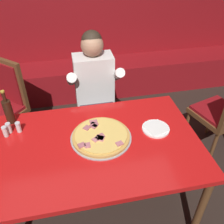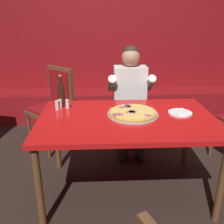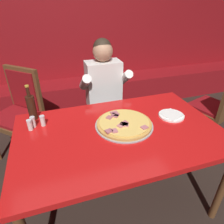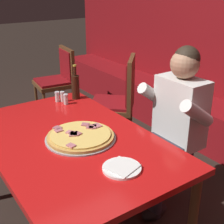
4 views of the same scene
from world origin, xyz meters
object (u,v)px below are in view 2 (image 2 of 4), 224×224
(diner_seated_blue_shirt, at_px, (131,96))
(main_dining_table, at_px, (127,125))
(beer_bottle, at_px, (61,93))
(shaker_oregano, at_px, (57,106))
(pizza, at_px, (133,113))
(shaker_black_pepper, at_px, (60,104))
(dining_chair_near_right, at_px, (54,102))
(shaker_red_pepper_flakes, at_px, (68,104))
(plate_white_paper, at_px, (180,113))

(diner_seated_blue_shirt, bearing_deg, main_dining_table, -98.84)
(beer_bottle, bearing_deg, shaker_oregano, -97.21)
(pizza, xyz_separation_m, diner_seated_blue_shirt, (0.07, 0.74, -0.08))
(main_dining_table, distance_m, shaker_black_pepper, 0.67)
(beer_bottle, distance_m, shaker_black_pepper, 0.14)
(diner_seated_blue_shirt, height_order, dining_chair_near_right, diner_seated_blue_shirt)
(main_dining_table, distance_m, shaker_red_pepper_flakes, 0.60)
(diner_seated_blue_shirt, bearing_deg, shaker_oregano, -142.82)
(plate_white_paper, bearing_deg, shaker_oregano, 172.01)
(main_dining_table, relative_size, pizza, 3.39)
(plate_white_paper, height_order, beer_bottle, beer_bottle)
(pizza, height_order, shaker_black_pepper, shaker_black_pepper)
(pizza, height_order, shaker_red_pepper_flakes, shaker_red_pepper_flakes)
(pizza, relative_size, beer_bottle, 1.54)
(pizza, distance_m, dining_chair_near_right, 1.27)
(pizza, xyz_separation_m, shaker_red_pepper_flakes, (-0.59, 0.20, 0.02))
(main_dining_table, distance_m, shaker_oregano, 0.68)
(shaker_red_pepper_flakes, distance_m, dining_chair_near_right, 0.80)
(shaker_black_pepper, relative_size, shaker_red_pepper_flakes, 1.00)
(shaker_black_pepper, bearing_deg, shaker_red_pepper_flakes, -4.61)
(plate_white_paper, distance_m, shaker_red_pepper_flakes, 1.04)
(beer_bottle, relative_size, shaker_oregano, 3.40)
(shaker_oregano, relative_size, dining_chair_near_right, 0.09)
(beer_bottle, distance_m, shaker_oregano, 0.18)
(beer_bottle, bearing_deg, shaker_red_pepper_flakes, -61.44)
(shaker_red_pepper_flakes, relative_size, diner_seated_blue_shirt, 0.07)
(main_dining_table, xyz_separation_m, shaker_red_pepper_flakes, (-0.54, 0.25, 0.11))
(main_dining_table, bearing_deg, shaker_oregano, 161.08)
(plate_white_paper, height_order, dining_chair_near_right, dining_chair_near_right)
(shaker_black_pepper, height_order, shaker_oregano, same)
(shaker_black_pepper, relative_size, shaker_oregano, 1.00)
(main_dining_table, height_order, plate_white_paper, plate_white_paper)
(shaker_black_pepper, height_order, shaker_red_pepper_flakes, same)
(plate_white_paper, relative_size, shaker_red_pepper_flakes, 2.44)
(dining_chair_near_right, bearing_deg, main_dining_table, -50.42)
(plate_white_paper, bearing_deg, diner_seated_blue_shirt, 116.17)
(main_dining_table, xyz_separation_m, plate_white_paper, (0.48, 0.06, 0.08))
(shaker_oregano, height_order, diner_seated_blue_shirt, diner_seated_blue_shirt)
(beer_bottle, xyz_separation_m, shaker_oregano, (-0.02, -0.16, -0.07))
(main_dining_table, distance_m, diner_seated_blue_shirt, 0.80)
(pizza, height_order, shaker_oregano, shaker_oregano)
(main_dining_table, bearing_deg, dining_chair_near_right, 129.58)
(beer_bottle, bearing_deg, plate_white_paper, -16.28)
(shaker_black_pepper, height_order, dining_chair_near_right, dining_chair_near_right)
(shaker_black_pepper, distance_m, dining_chair_near_right, 0.78)
(dining_chair_near_right, bearing_deg, shaker_oregano, -77.21)
(pizza, distance_m, diner_seated_blue_shirt, 0.75)
(shaker_oregano, xyz_separation_m, dining_chair_near_right, (-0.17, 0.76, -0.22))
(plate_white_paper, distance_m, diner_seated_blue_shirt, 0.81)
(shaker_black_pepper, height_order, diner_seated_blue_shirt, diner_seated_blue_shirt)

